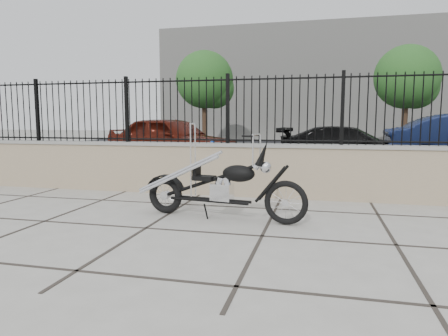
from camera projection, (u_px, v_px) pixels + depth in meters
ground_plane at (262, 236)px, 4.76m from camera, size 90.00×90.00×0.00m
parking_lot at (304, 153)px, 16.83m from camera, size 30.00×30.00×0.00m
retaining_wall at (282, 171)px, 7.12m from camera, size 14.00×0.36×0.96m
iron_fence at (283, 110)px, 6.99m from camera, size 14.00×0.08×1.20m
background_building at (313, 85)px, 29.87m from camera, size 22.00×6.00×8.00m
chopper_motorcycle at (219, 170)px, 5.55m from camera, size 2.31×0.73×1.36m
car_red at (171, 140)px, 12.62m from camera, size 4.78×3.12×1.51m
car_black at (349, 147)px, 11.81m from camera, size 4.28×2.09×1.20m
bollard_a at (213, 158)px, 9.98m from camera, size 0.13×0.13×0.86m
tree_left at (205, 77)px, 21.93m from camera, size 3.16×3.16×5.33m
tree_right at (407, 74)px, 18.91m from camera, size 3.01×3.01×5.07m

